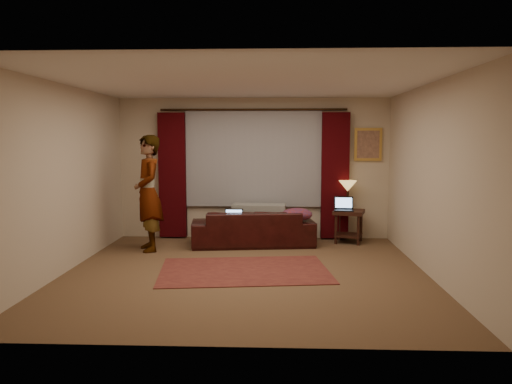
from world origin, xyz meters
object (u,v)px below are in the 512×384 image
tiffany_lamp (347,195)px  person (148,193)px  laptop_sofa (233,217)px  laptop_table (344,204)px  sofa (253,221)px  end_table (349,226)px

tiffany_lamp → person: person is taller
laptop_sofa → laptop_table: (1.93, 0.45, 0.17)m
sofa → laptop_table: bearing=-179.6°
end_table → laptop_sofa: bearing=-165.2°
tiffany_lamp → person: size_ratio=0.27×
laptop_sofa → end_table: 2.11m
laptop_sofa → tiffany_lamp: (2.02, 0.68, 0.31)m
laptop_sofa → tiffany_lamp: size_ratio=0.66×
sofa → laptop_sofa: sofa is taller
laptop_table → person: person is taller
sofa → tiffany_lamp: tiffany_lamp is taller
tiffany_lamp → laptop_table: bearing=-111.8°
tiffany_lamp → sofa: bearing=-165.7°
end_table → person: 3.56m
sofa → laptop_sofa: (-0.33, -0.25, 0.11)m
tiffany_lamp → person: (-3.40, -0.91, 0.11)m
laptop_sofa → laptop_table: 1.99m
sofa → laptop_table: (1.60, 0.21, 0.28)m
sofa → person: (-1.70, -0.48, 0.53)m
sofa → tiffany_lamp: bearing=-172.7°
tiffany_lamp → end_table: bearing=-85.1°
sofa → end_table: sofa is taller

